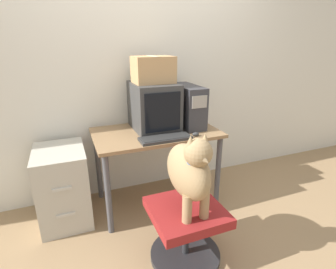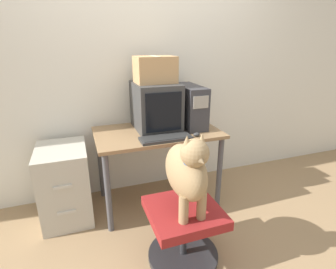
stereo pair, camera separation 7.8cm
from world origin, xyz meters
name	(u,v)px [view 2 (the right image)]	position (x,y,z in m)	size (l,w,h in m)	color
ground_plane	(169,220)	(0.00, 0.00, 0.00)	(12.00, 12.00, 0.00)	#937551
wall_back	(144,66)	(0.00, 0.73, 1.30)	(8.00, 0.05, 2.60)	silver
desk	(157,142)	(0.00, 0.33, 0.64)	(1.13, 0.67, 0.75)	olive
crt_monitor	(156,106)	(0.01, 0.41, 0.96)	(0.39, 0.48, 0.43)	#383838
pc_tower	(189,106)	(0.34, 0.39, 0.94)	(0.19, 0.48, 0.39)	#333338
keyboard	(166,138)	(0.00, 0.09, 0.76)	(0.44, 0.17, 0.03)	#2D2D2D
computer_mouse	(197,135)	(0.28, 0.08, 0.77)	(0.06, 0.04, 0.04)	#333333
office_chair	(184,229)	(-0.05, -0.43, 0.25)	(0.52, 0.52, 0.43)	#262628
dog	(187,170)	(-0.05, -0.46, 0.74)	(0.23, 0.49, 0.59)	#9E7F56
filing_cabinet	(65,183)	(-0.85, 0.38, 0.34)	(0.41, 0.55, 0.67)	#B7B2A3
cardboard_box	(155,70)	(0.01, 0.42, 1.29)	(0.35, 0.26, 0.23)	tan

